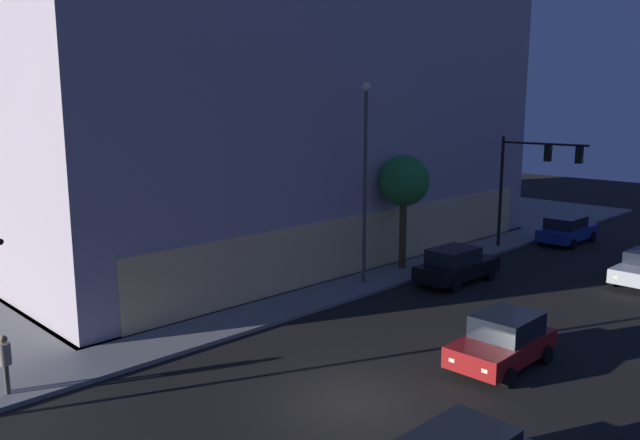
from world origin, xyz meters
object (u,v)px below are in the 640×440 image
car_red (503,341)px  car_blue (567,230)px  traffic_light_far_corner (532,170)px  modern_building (214,65)px  street_lamp_sidewalk (365,162)px  sidewalk_tree (404,182)px  pedestrian_waiting (5,359)px  car_black (456,265)px

car_red → car_blue: (19.46, 6.66, 0.00)m
traffic_light_far_corner → modern_building: bearing=119.0°
traffic_light_far_corner → street_lamp_sidewalk: (-11.56, 2.25, 1.04)m
sidewalk_tree → pedestrian_waiting: bearing=-177.6°
car_black → car_blue: size_ratio=1.01×
street_lamp_sidewalk → pedestrian_waiting: size_ratio=5.29×
modern_building → car_red: modern_building is taller
car_red → sidewalk_tree: bearing=53.7°
traffic_light_far_corner → car_black: bearing=-176.1°
car_black → car_blue: bearing=0.6°
sidewalk_tree → pedestrian_waiting: 19.75m
modern_building → car_red: bearing=-103.9°
car_black → pedestrian_waiting: bearing=173.0°
car_blue → sidewalk_tree: bearing=166.0°
modern_building → car_red: (-5.93, -23.99, -9.99)m
modern_building → traffic_light_far_corner: modern_building is taller
sidewalk_tree → car_red: (-7.14, -9.73, -3.71)m
sidewalk_tree → pedestrian_waiting: sidewalk_tree is taller
car_red → car_black: 9.70m
modern_building → car_black: 20.15m
car_black → sidewalk_tree: bearing=90.7°
street_lamp_sidewalk → sidewalk_tree: street_lamp_sidewalk is taller
street_lamp_sidewalk → sidewalk_tree: size_ratio=1.60×
street_lamp_sidewalk → car_blue: (15.72, -2.67, -4.98)m
traffic_light_far_corner → car_red: (-15.29, -7.08, -3.94)m
modern_building → car_blue: size_ratio=6.61×
modern_building → car_blue: bearing=-52.0°
modern_building → traffic_light_far_corner: size_ratio=4.81×
modern_building → car_black: bearing=-85.9°
street_lamp_sidewalk → car_red: size_ratio=2.26×
traffic_light_far_corner → pedestrian_waiting: bearing=176.2°
street_lamp_sidewalk → pedestrian_waiting: 16.70m
sidewalk_tree → car_red: 12.63m
traffic_light_far_corner → car_red: traffic_light_far_corner is taller
modern_building → car_black: size_ratio=6.53×
street_lamp_sidewalk → car_blue: bearing=-9.6°
sidewalk_tree → car_red: bearing=-126.3°
modern_building → sidewalk_tree: size_ratio=5.38×
sidewalk_tree → street_lamp_sidewalk: bearing=-173.3°
traffic_light_far_corner → car_blue: 5.75m
pedestrian_waiting → modern_building: bearing=39.6°
sidewalk_tree → car_black: size_ratio=1.21×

